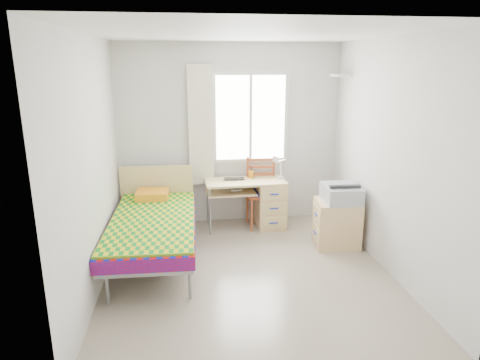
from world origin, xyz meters
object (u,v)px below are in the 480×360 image
bed (154,223)px  cabinet (336,223)px  printer (341,193)px  desk (265,201)px  chair (263,188)px

bed → cabinet: bed is taller
cabinet → printer: (0.04, 0.00, 0.41)m
bed → desk: size_ratio=1.90×
cabinet → desk: bearing=141.7°
desk → cabinet: 1.11m
chair → printer: (0.86, -0.84, 0.15)m
bed → printer: (2.37, 0.06, 0.26)m
desk → printer: printer is taller
chair → cabinet: size_ratio=1.67×
bed → cabinet: (2.34, 0.06, -0.15)m
bed → desk: (1.54, 0.83, -0.06)m
bed → desk: 1.75m
chair → printer: 1.21m
cabinet → chair: bearing=140.2°
desk → cabinet: size_ratio=1.89×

